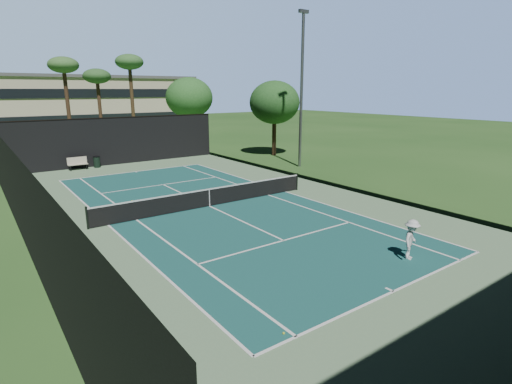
% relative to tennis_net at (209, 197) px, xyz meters
% --- Properties ---
extents(ground, '(160.00, 160.00, 0.00)m').
position_rel_tennis_net_xyz_m(ground, '(0.00, 0.00, -0.56)').
color(ground, '#2A5620').
rests_on(ground, ground).
extents(apron_slab, '(18.00, 32.00, 0.01)m').
position_rel_tennis_net_xyz_m(apron_slab, '(0.00, 0.00, -0.55)').
color(apron_slab, '#668C62').
rests_on(apron_slab, ground).
extents(court_surface, '(10.97, 23.77, 0.01)m').
position_rel_tennis_net_xyz_m(court_surface, '(0.00, 0.00, -0.55)').
color(court_surface, '#1A5350').
rests_on(court_surface, ground).
extents(court_lines, '(11.07, 23.87, 0.01)m').
position_rel_tennis_net_xyz_m(court_lines, '(0.00, 0.00, -0.54)').
color(court_lines, white).
rests_on(court_lines, ground).
extents(tennis_net, '(12.90, 0.10, 1.10)m').
position_rel_tennis_net_xyz_m(tennis_net, '(0.00, 0.00, 0.00)').
color(tennis_net, black).
rests_on(tennis_net, ground).
extents(fence, '(18.04, 32.05, 4.03)m').
position_rel_tennis_net_xyz_m(fence, '(0.00, 0.06, 1.45)').
color(fence, black).
rests_on(fence, ground).
extents(player, '(1.15, 0.90, 1.56)m').
position_rel_tennis_net_xyz_m(player, '(2.71, -10.65, 0.22)').
color(player, silver).
rests_on(player, ground).
extents(tennis_ball_a, '(0.07, 0.07, 0.07)m').
position_rel_tennis_net_xyz_m(tennis_ball_a, '(-4.30, -11.59, -0.52)').
color(tennis_ball_a, '#C4D12F').
rests_on(tennis_ball_a, ground).
extents(tennis_ball_b, '(0.06, 0.06, 0.06)m').
position_rel_tennis_net_xyz_m(tennis_ball_b, '(-4.49, 2.59, -0.53)').
color(tennis_ball_b, yellow).
rests_on(tennis_ball_b, ground).
extents(tennis_ball_c, '(0.08, 0.08, 0.08)m').
position_rel_tennis_net_xyz_m(tennis_ball_c, '(-0.09, 2.00, -0.52)').
color(tennis_ball_c, '#C3DA31').
rests_on(tennis_ball_c, ground).
extents(tennis_ball_d, '(0.07, 0.07, 0.07)m').
position_rel_tennis_net_xyz_m(tennis_ball_d, '(-3.13, 3.57, -0.52)').
color(tennis_ball_d, '#E0F136').
rests_on(tennis_ball_d, ground).
extents(park_bench, '(1.50, 0.45, 1.02)m').
position_rel_tennis_net_xyz_m(park_bench, '(-3.45, 15.40, -0.01)').
color(park_bench, '#B8B198').
rests_on(park_bench, ground).
extents(trash_bin, '(0.56, 0.56, 0.95)m').
position_rel_tennis_net_xyz_m(trash_bin, '(-1.94, 15.49, -0.08)').
color(trash_bin, black).
rests_on(trash_bin, ground).
extents(palm_a, '(2.80, 2.80, 9.32)m').
position_rel_tennis_net_xyz_m(palm_a, '(-2.00, 24.00, 7.63)').
color(palm_a, '#4A311F').
rests_on(palm_a, ground).
extents(palm_b, '(2.80, 2.80, 8.42)m').
position_rel_tennis_net_xyz_m(palm_b, '(1.50, 26.00, 6.80)').
color(palm_b, '#4A311F').
rests_on(palm_b, ground).
extents(palm_c, '(2.80, 2.80, 9.77)m').
position_rel_tennis_net_xyz_m(palm_c, '(4.00, 23.00, 8.05)').
color(palm_c, '#4D3721').
rests_on(palm_c, ground).
extents(decid_tree_a, '(5.12, 5.12, 7.62)m').
position_rel_tennis_net_xyz_m(decid_tree_a, '(10.00, 22.00, 4.86)').
color(decid_tree_a, '#48321F').
rests_on(decid_tree_a, ground).
extents(decid_tree_b, '(4.80, 4.80, 7.14)m').
position_rel_tennis_net_xyz_m(decid_tree_b, '(14.00, 12.00, 4.52)').
color(decid_tree_b, '#4B2F20').
rests_on(decid_tree_b, ground).
extents(campus_building, '(40.50, 12.50, 8.30)m').
position_rel_tennis_net_xyz_m(campus_building, '(0.00, 45.98, 3.65)').
color(campus_building, beige).
rests_on(campus_building, ground).
extents(light_pole, '(0.90, 0.25, 12.22)m').
position_rel_tennis_net_xyz_m(light_pole, '(12.00, 6.00, 5.90)').
color(light_pole, gray).
rests_on(light_pole, ground).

